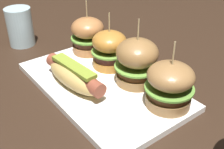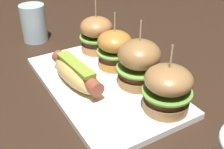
# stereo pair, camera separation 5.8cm
# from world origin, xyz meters

# --- Properties ---
(ground_plane) EXTENTS (3.00, 3.00, 0.00)m
(ground_plane) POSITION_xyz_m (0.00, 0.00, 0.00)
(ground_plane) COLOR black
(platter_main) EXTENTS (0.39, 0.23, 0.01)m
(platter_main) POSITION_xyz_m (0.00, 0.00, 0.01)
(platter_main) COLOR white
(platter_main) RESTS_ON ground
(hot_dog) EXTENTS (0.18, 0.07, 0.05)m
(hot_dog) POSITION_xyz_m (-0.03, -0.05, 0.04)
(hot_dog) COLOR tan
(hot_dog) RESTS_ON platter_main
(slider_far_left) EXTENTS (0.09, 0.09, 0.14)m
(slider_far_left) POSITION_xyz_m (-0.15, 0.06, 0.06)
(slider_far_left) COLOR #AD6F3E
(slider_far_left) RESTS_ON platter_main
(slider_center_left) EXTENTS (0.09, 0.09, 0.13)m
(slider_center_left) POSITION_xyz_m (-0.05, 0.06, 0.06)
(slider_center_left) COLOR #B2732D
(slider_center_left) RESTS_ON platter_main
(slider_center_right) EXTENTS (0.10, 0.10, 0.15)m
(slider_center_right) POSITION_xyz_m (0.04, 0.06, 0.07)
(slider_center_right) COLOR olive
(slider_center_right) RESTS_ON platter_main
(slider_far_right) EXTENTS (0.10, 0.10, 0.14)m
(slider_far_right) POSITION_xyz_m (0.14, 0.06, 0.06)
(slider_far_right) COLOR olive
(slider_far_right) RESTS_ON platter_main
(water_glass) EXTENTS (0.07, 0.07, 0.11)m
(water_glass) POSITION_xyz_m (-0.33, -0.05, 0.05)
(water_glass) COLOR silver
(water_glass) RESTS_ON ground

